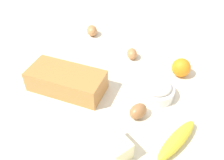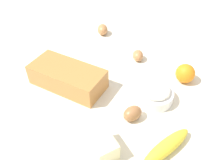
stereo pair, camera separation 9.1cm
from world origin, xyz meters
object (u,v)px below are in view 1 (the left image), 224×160
object	(u,v)px
egg_loose	(92,31)
loaf_pan	(66,80)
orange_fruit	(181,68)
egg_near_butter	(138,111)
flour_bowl	(156,90)
banana	(177,140)
egg_beside_bowl	(132,54)
butter_block	(115,146)

from	to	relation	value
egg_loose	loaf_pan	bearing A→B (deg)	-69.43
orange_fruit	egg_near_butter	bearing A→B (deg)	-100.16
flour_bowl	banana	bearing A→B (deg)	-50.10
loaf_pan	egg_loose	distance (m)	0.40
orange_fruit	loaf_pan	bearing A→B (deg)	-138.81
egg_beside_bowl	egg_loose	xyz separation A→B (m)	(-0.26, 0.07, 0.00)
flour_bowl	egg_loose	size ratio (longest dim) A/B	1.92
orange_fruit	egg_loose	xyz separation A→B (m)	(-0.48, 0.08, -0.01)
flour_bowl	egg_beside_bowl	distance (m)	0.25
flour_bowl	orange_fruit	xyz separation A→B (m)	(0.04, 0.16, 0.01)
flour_bowl	egg_near_butter	world-z (taller)	flour_bowl
loaf_pan	egg_near_butter	xyz separation A→B (m)	(0.29, 0.01, -0.02)
banana	orange_fruit	xyz separation A→B (m)	(-0.10, 0.32, 0.02)
egg_beside_bowl	egg_loose	size ratio (longest dim) A/B	0.87
egg_loose	orange_fruit	bearing A→B (deg)	-9.21
egg_beside_bowl	egg_loose	distance (m)	0.27
orange_fruit	butter_block	distance (m)	0.44
egg_near_butter	orange_fruit	bearing A→B (deg)	79.84
loaf_pan	orange_fruit	world-z (taller)	loaf_pan
butter_block	flour_bowl	bearing A→B (deg)	88.08
loaf_pan	flour_bowl	bearing A→B (deg)	14.55
butter_block	egg_loose	xyz separation A→B (m)	(-0.43, 0.52, -0.00)
loaf_pan	egg_loose	bearing A→B (deg)	101.13
orange_fruit	egg_beside_bowl	bearing A→B (deg)	178.88
flour_bowl	orange_fruit	bearing A→B (deg)	77.28
flour_bowl	banana	xyz separation A→B (m)	(0.13, -0.16, -0.01)
loaf_pan	flour_bowl	xyz separation A→B (m)	(0.30, 0.13, -0.01)
loaf_pan	egg_beside_bowl	world-z (taller)	loaf_pan
flour_bowl	egg_loose	distance (m)	0.50
loaf_pan	egg_near_butter	distance (m)	0.29
orange_fruit	butter_block	bearing A→B (deg)	-95.94
flour_bowl	butter_block	distance (m)	0.28
egg_beside_bowl	flour_bowl	bearing A→B (deg)	-42.24
banana	egg_beside_bowl	size ratio (longest dim) A/B	3.24
orange_fruit	egg_near_butter	world-z (taller)	orange_fruit
banana	egg_loose	bearing A→B (deg)	145.21
banana	egg_beside_bowl	distance (m)	0.45
egg_near_butter	egg_loose	bearing A→B (deg)	139.94
butter_block	egg_beside_bowl	distance (m)	0.48
egg_beside_bowl	butter_block	bearing A→B (deg)	-68.74
loaf_pan	flour_bowl	distance (m)	0.33
loaf_pan	egg_loose	size ratio (longest dim) A/B	4.43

